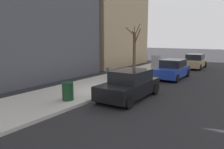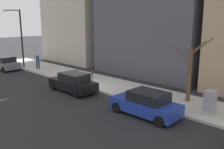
% 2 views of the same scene
% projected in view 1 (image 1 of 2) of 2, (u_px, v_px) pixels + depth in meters
% --- Properties ---
extents(ground_plane, '(120.00, 120.00, 0.00)m').
position_uv_depth(ground_plane, '(113.00, 94.00, 12.66)').
color(ground_plane, '#232326').
extents(sidewalk, '(4.00, 36.00, 0.15)m').
position_uv_depth(sidewalk, '(86.00, 89.00, 13.73)').
color(sidewalk, '#B2AFA8').
rests_on(sidewalk, ground).
extents(parked_car_tan, '(2.03, 4.25, 1.52)m').
position_uv_depth(parked_car_tan, '(195.00, 61.00, 23.56)').
color(parked_car_tan, tan).
rests_on(parked_car_tan, ground).
extents(parked_car_blue, '(1.95, 4.21, 1.52)m').
position_uv_depth(parked_car_blue, '(172.00, 69.00, 17.57)').
color(parked_car_blue, '#1E389E').
rests_on(parked_car_blue, ground).
extents(parked_car_black, '(1.93, 4.20, 1.52)m').
position_uv_depth(parked_car_black, '(130.00, 85.00, 11.69)').
color(parked_car_black, black).
rests_on(parked_car_black, ground).
extents(parking_meter, '(0.14, 0.10, 1.35)m').
position_uv_depth(parking_meter, '(108.00, 76.00, 12.88)').
color(parking_meter, slate).
rests_on(parking_meter, sidewalk).
extents(utility_box, '(0.83, 0.61, 1.43)m').
position_uv_depth(utility_box, '(156.00, 63.00, 21.20)').
color(utility_box, '#A8A399').
rests_on(utility_box, sidewalk).
extents(bare_tree, '(1.47, 2.54, 4.41)m').
position_uv_depth(bare_tree, '(134.00, 49.00, 19.98)').
color(bare_tree, brown).
rests_on(bare_tree, sidewalk).
extents(trash_bin, '(0.56, 0.56, 0.90)m').
position_uv_depth(trash_bin, '(68.00, 91.00, 10.84)').
color(trash_bin, '#14381E').
rests_on(trash_bin, sidewalk).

